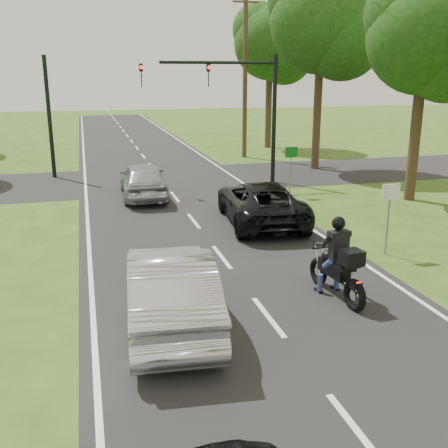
{
  "coord_description": "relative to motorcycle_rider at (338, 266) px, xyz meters",
  "views": [
    {
      "loc": [
        -3.62,
        -9.83,
        5.12
      ],
      "look_at": [
        -0.2,
        3.0,
        1.3
      ],
      "focal_mm": 42.0,
      "sensor_mm": 36.0,
      "label": 1
    }
  ],
  "objects": [
    {
      "name": "tree_row_c",
      "position": [
        7.83,
        8.23,
        5.45
      ],
      "size": [
        4.8,
        4.65,
        8.76
      ],
      "color": "#332316",
      "rests_on": "ground"
    },
    {
      "name": "tree_row_d",
      "position": [
        7.19,
        16.19,
        6.64
      ],
      "size": [
        5.76,
        5.58,
        10.45
      ],
      "color": "#332316",
      "rests_on": "ground"
    },
    {
      "name": "motorcycle_rider",
      "position": [
        0.0,
        0.0,
        0.0
      ],
      "size": [
        0.69,
        2.33,
        2.0
      ],
      "rotation": [
        0.0,
        0.0,
        0.09
      ],
      "color": "black",
      "rests_on": "ground"
    },
    {
      "name": "sign_white",
      "position": [
        2.78,
        2.41,
        0.81
      ],
      "size": [
        0.55,
        0.07,
        2.12
      ],
      "color": "slate",
      "rests_on": "ground"
    },
    {
      "name": "traffic_signal",
      "position": [
        1.42,
        13.43,
        3.35
      ],
      "size": [
        6.38,
        0.44,
        6.0
      ],
      "color": "black",
      "rests_on": "ground"
    },
    {
      "name": "road",
      "position": [
        -1.92,
        9.43,
        -0.78
      ],
      "size": [
        8.0,
        100.0,
        0.01
      ],
      "primitive_type": "cube",
      "color": "black",
      "rests_on": "ground"
    },
    {
      "name": "dark_suv",
      "position": [
        0.34,
        6.65,
        -0.03
      ],
      "size": [
        2.96,
        5.55,
        1.48
      ],
      "primitive_type": "imported",
      "rotation": [
        0.0,
        0.0,
        3.05
      ],
      "color": "black",
      "rests_on": "road"
    },
    {
      "name": "signal_pole_far",
      "position": [
        -7.12,
        17.43,
        2.21
      ],
      "size": [
        0.2,
        0.2,
        6.0
      ],
      "primitive_type": "cylinder",
      "color": "black",
      "rests_on": "ground"
    },
    {
      "name": "ground",
      "position": [
        -1.92,
        -0.57,
        -0.79
      ],
      "size": [
        140.0,
        140.0,
        0.0
      ],
      "primitive_type": "plane",
      "color": "#2D4814",
      "rests_on": "ground"
    },
    {
      "name": "cross_road",
      "position": [
        -1.92,
        15.43,
        -0.78
      ],
      "size": [
        60.0,
        7.0,
        0.01
      ],
      "primitive_type": "cube",
      "color": "black",
      "rests_on": "ground"
    },
    {
      "name": "silver_suv",
      "position": [
        -3.22,
        11.61,
        -0.0
      ],
      "size": [
        1.95,
        4.58,
        1.54
      ],
      "primitive_type": "imported",
      "rotation": [
        0.0,
        0.0,
        3.11
      ],
      "color": "#A6A7AE",
      "rests_on": "road"
    },
    {
      "name": "utility_pole_far",
      "position": [
        4.28,
        21.43,
        4.3
      ],
      "size": [
        1.6,
        0.28,
        10.0
      ],
      "color": "#4B3A22",
      "rests_on": "ground"
    },
    {
      "name": "sign_green",
      "position": [
        2.98,
        10.41,
        0.81
      ],
      "size": [
        0.55,
        0.07,
        2.12
      ],
      "color": "slate",
      "rests_on": "ground"
    },
    {
      "name": "tree_row_e",
      "position": [
        7.56,
        25.21,
        6.05
      ],
      "size": [
        5.28,
        5.12,
        9.61
      ],
      "color": "#332316",
      "rests_on": "ground"
    },
    {
      "name": "silver_sedan",
      "position": [
        -4.01,
        -0.32,
        0.04
      ],
      "size": [
        2.14,
        5.05,
        1.62
      ],
      "primitive_type": "imported",
      "rotation": [
        0.0,
        0.0,
        3.05
      ],
      "color": "silver",
      "rests_on": "road"
    }
  ]
}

